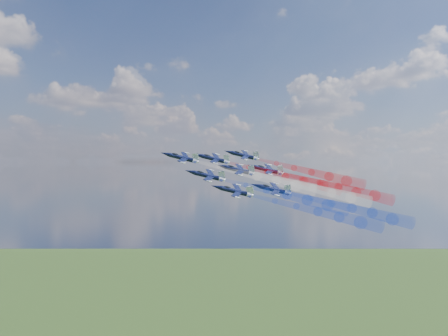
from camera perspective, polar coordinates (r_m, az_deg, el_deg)
jet_lead at (r=162.94m, az=-4.93°, el=1.19°), size 16.95×16.45×9.75m
trail_lead at (r=163.52m, az=3.87°, el=-0.94°), size 34.63×26.78×14.88m
jet_inner_left at (r=153.76m, az=-1.98°, el=-0.89°), size 16.95×16.45×9.75m
trail_inner_left at (r=155.96m, az=7.27°, el=-3.11°), size 34.63×26.78×14.88m
jet_inner_right at (r=169.77m, az=-1.26°, el=1.08°), size 16.95×16.45×9.75m
trail_inner_right at (r=171.87m, az=7.11°, el=-0.96°), size 34.63×26.78×14.88m
jet_outer_left at (r=146.66m, az=1.19°, el=-2.68°), size 16.95×16.45×9.75m
trail_outer_left at (r=150.51m, az=10.79°, el=-4.93°), size 34.63×26.78×14.88m
jet_center_third at (r=162.83m, az=1.54°, el=-0.21°), size 16.95×16.45×9.75m
trail_center_third at (r=166.36m, az=10.19°, el=-2.30°), size 34.63×26.78×14.88m
jet_outer_right at (r=178.85m, az=2.22°, el=1.47°), size 16.95×16.45×9.75m
trail_outer_right at (r=182.31m, az=10.09°, el=-0.47°), size 34.63×26.78×14.88m
jet_rear_left at (r=155.15m, az=5.64°, el=-2.46°), size 16.95×16.45×9.75m
trail_rear_left at (r=160.73m, az=14.55°, el=-4.55°), size 34.63×26.78×14.88m
jet_rear_right at (r=172.01m, az=4.96°, el=-0.19°), size 16.95×16.45×9.75m
trail_rear_right at (r=176.88m, az=13.05°, el=-2.16°), size 34.63×26.78×14.88m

